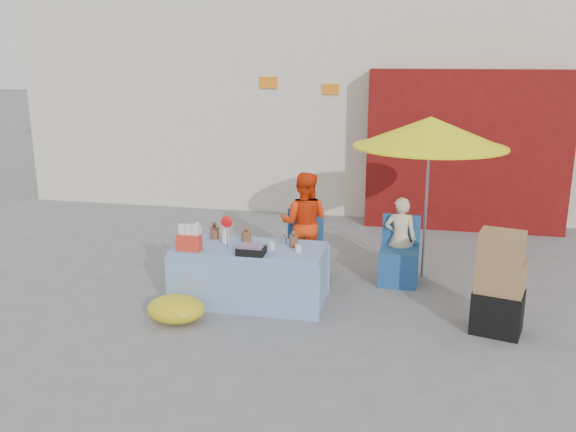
% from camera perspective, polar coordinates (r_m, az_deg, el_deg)
% --- Properties ---
extents(ground, '(80.00, 80.00, 0.00)m').
position_cam_1_polar(ground, '(6.89, -0.91, -9.34)').
color(ground, slate).
rests_on(ground, ground).
extents(backdrop, '(14.00, 8.00, 7.80)m').
position_cam_1_polar(backdrop, '(13.67, 8.64, 15.88)').
color(backdrop, silver).
rests_on(backdrop, ground).
extents(market_table, '(1.77, 0.84, 1.07)m').
position_cam_1_polar(market_table, '(7.16, -3.62, -5.39)').
color(market_table, '#7B91C6').
rests_on(market_table, ground).
extents(chair_left, '(0.49, 0.48, 0.85)m').
position_cam_1_polar(chair_left, '(8.00, 1.33, -3.87)').
color(chair_left, '#1E4D8B').
rests_on(chair_left, ground).
extents(chair_right, '(0.49, 0.48, 0.85)m').
position_cam_1_polar(chair_right, '(7.88, 10.32, -4.42)').
color(chair_right, '#1E4D8B').
rests_on(chair_right, ground).
extents(vendor_orange, '(0.68, 0.54, 1.36)m').
position_cam_1_polar(vendor_orange, '(8.00, 1.52, -0.67)').
color(vendor_orange, '#F7390D').
rests_on(vendor_orange, ground).
extents(vendor_beige, '(0.41, 0.27, 1.09)m').
position_cam_1_polar(vendor_beige, '(7.92, 10.45, -2.11)').
color(vendor_beige, beige).
rests_on(vendor_beige, ground).
extents(umbrella, '(1.90, 1.90, 2.09)m').
position_cam_1_polar(umbrella, '(7.79, 13.18, 7.60)').
color(umbrella, gray).
rests_on(umbrella, ground).
extents(box_stack, '(0.58, 0.52, 1.10)m').
position_cam_1_polar(box_stack, '(6.69, 19.17, -6.26)').
color(box_stack, black).
rests_on(box_stack, ground).
extents(tarp_bundle, '(0.79, 0.72, 0.29)m').
position_cam_1_polar(tarp_bundle, '(6.82, -10.44, -8.55)').
color(tarp_bundle, gold).
rests_on(tarp_bundle, ground).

